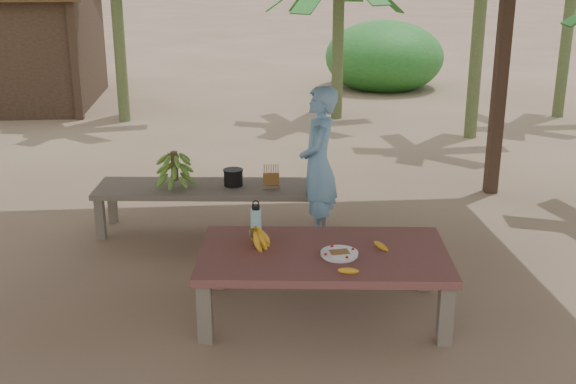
{
  "coord_description": "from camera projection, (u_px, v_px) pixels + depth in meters",
  "views": [
    {
      "loc": [
        -0.12,
        -5.19,
        2.55
      ],
      "look_at": [
        0.33,
        0.08,
        0.8
      ],
      "focal_mm": 45.0,
      "sensor_mm": 36.0,
      "label": 1
    }
  ],
  "objects": [
    {
      "name": "green_banana_stalk",
      "position": [
        175.0,
        168.0,
        6.79
      ],
      "size": [
        0.34,
        0.34,
        0.36
      ],
      "primitive_type": null,
      "rotation": [
        0.0,
        0.0,
        -0.1
      ],
      "color": "#598C2D",
      "rests_on": "bench"
    },
    {
      "name": "water_flask",
      "position": [
        256.0,
        222.0,
        5.43
      ],
      "size": [
        0.08,
        0.08,
        0.3
      ],
      "color": "#3EADC3",
      "rests_on": "work_table"
    },
    {
      "name": "cooking_pot",
      "position": [
        233.0,
        178.0,
        6.85
      ],
      "size": [
        0.18,
        0.18,
        0.15
      ],
      "primitive_type": "cylinder",
      "color": "black",
      "rests_on": "bench"
    },
    {
      "name": "loose_banana_side",
      "position": [
        381.0,
        246.0,
        5.26
      ],
      "size": [
        0.1,
        0.16,
        0.04
      ],
      "primitive_type": "ellipsoid",
      "rotation": [
        0.0,
        0.0,
        0.43
      ],
      "color": "yellow",
      "rests_on": "work_table"
    },
    {
      "name": "loose_banana_front",
      "position": [
        348.0,
        271.0,
        4.85
      ],
      "size": [
        0.15,
        0.05,
        0.04
      ],
      "primitive_type": "ellipsoid",
      "rotation": [
        0.0,
        0.0,
        1.54
      ],
      "color": "yellow",
      "rests_on": "work_table"
    },
    {
      "name": "ground",
      "position": [
        248.0,
        292.0,
        5.72
      ],
      "size": [
        80.0,
        80.0,
        0.0
      ],
      "primitive_type": "plane",
      "color": "brown",
      "rests_on": "ground"
    },
    {
      "name": "woman",
      "position": [
        318.0,
        165.0,
        6.57
      ],
      "size": [
        0.46,
        0.59,
        1.44
      ],
      "primitive_type": "imported",
      "rotation": [
        0.0,
        0.0,
        -1.8
      ],
      "color": "#6799C4",
      "rests_on": "ground"
    },
    {
      "name": "plate",
      "position": [
        339.0,
        254.0,
        5.13
      ],
      "size": [
        0.27,
        0.27,
        0.04
      ],
      "color": "white",
      "rests_on": "work_table"
    },
    {
      "name": "work_table",
      "position": [
        323.0,
        260.0,
        5.24
      ],
      "size": [
        1.89,
        1.18,
        0.5
      ],
      "rotation": [
        0.0,
        0.0,
        -0.1
      ],
      "color": "brown",
      "rests_on": "ground"
    },
    {
      "name": "bench",
      "position": [
        213.0,
        192.0,
        6.86
      ],
      "size": [
        2.25,
        0.81,
        0.45
      ],
      "rotation": [
        0.0,
        0.0,
        -0.1
      ],
      "color": "brown",
      "rests_on": "ground"
    },
    {
      "name": "skewer_rack",
      "position": [
        271.0,
        176.0,
        6.75
      ],
      "size": [
        0.19,
        0.1,
        0.24
      ],
      "primitive_type": null,
      "rotation": [
        0.0,
        0.0,
        -0.1
      ],
      "color": "#A57F47",
      "rests_on": "bench"
    },
    {
      "name": "ripe_banana_bunch",
      "position": [
        252.0,
        237.0,
        5.28
      ],
      "size": [
        0.26,
        0.23,
        0.15
      ],
      "primitive_type": null,
      "rotation": [
        0.0,
        0.0,
        0.06
      ],
      "color": "yellow",
      "rests_on": "work_table"
    }
  ]
}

